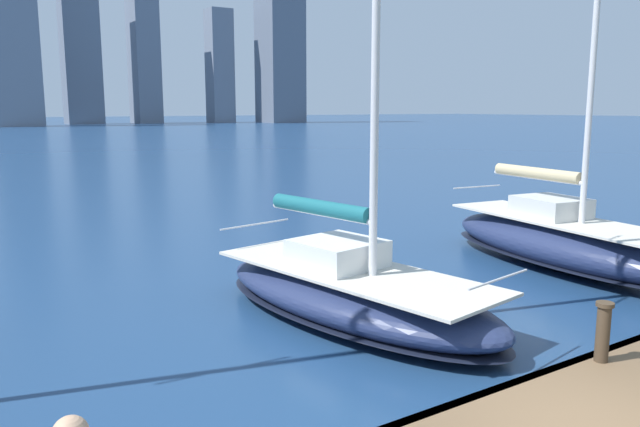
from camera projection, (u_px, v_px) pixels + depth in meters
sailboat_tan at (561, 239)px, 17.06m from camera, size 3.48×8.27×13.31m
sailboat_teal at (351, 288)px, 12.79m from camera, size 3.88×7.65×12.86m
mooring_post at (603, 331)px, 9.21m from camera, size 0.26×0.26×0.91m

